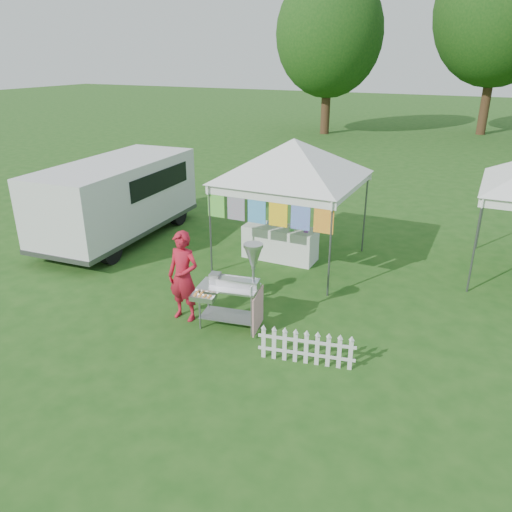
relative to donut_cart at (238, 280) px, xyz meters
The scene contains 9 objects.
ground 1.05m from the donut_cart, 169.02° to the right, with size 120.00×120.00×0.00m, color #1F4E16.
canopy_main 3.98m from the donut_cart, 95.67° to the left, with size 4.24×4.24×3.45m.
tree_left 25.23m from the donut_cart, 104.84° to the left, with size 6.40×6.40×9.53m.
tree_mid 28.72m from the donut_cart, 84.56° to the left, with size 7.60×7.60×11.52m.
donut_cart is the anchor object (origin of this frame).
vendor 1.12m from the donut_cart, behind, with size 0.64×0.42×1.76m, color #AE1528.
cargo_van 6.08m from the donut_cart, 149.61° to the left, with size 2.39×5.24×2.13m.
picket_fence 1.78m from the donut_cart, 19.28° to the right, with size 1.59×0.35×0.56m.
display_table 3.59m from the donut_cart, 100.61° to the left, with size 1.80×0.70×0.82m, color white.
Camera 1 is at (4.18, -7.14, 4.78)m, focal length 35.00 mm.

